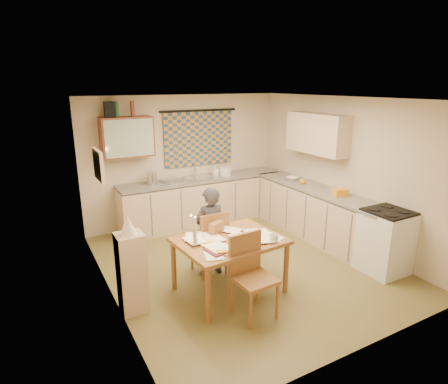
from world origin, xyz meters
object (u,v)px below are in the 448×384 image
stove (385,241)px  chair_far (209,253)px  counter_right (318,214)px  counter_back (203,201)px  dining_table (229,265)px  person (210,232)px  shelf_stand (132,273)px

stove → chair_far: (-2.29, 1.21, -0.17)m
stove → counter_right: bearing=90.0°
counter_back → dining_table: counter_back is taller
counter_right → person: bearing=-173.5°
chair_far → person: (-0.01, -0.05, 0.36)m
dining_table → person: bearing=86.7°
shelf_stand → chair_far: bearing=18.4°
counter_right → shelf_stand: (-3.54, -0.63, 0.06)m
dining_table → shelf_stand: shelf_stand is taller
chair_far → shelf_stand: 1.34m
counter_right → stove: (0.00, -1.42, 0.02)m
stove → person: person is taller
stove → dining_table: (-2.28, 0.62, -0.10)m
chair_far → counter_back: bearing=-112.9°
counter_right → stove: bearing=-90.0°
dining_table → chair_far: bearing=85.9°
dining_table → person: person is taller
person → counter_back: bearing=-111.6°
stove → person: 2.58m
counter_right → person: size_ratio=2.23×
counter_right → chair_far: (-2.29, -0.21, -0.15)m
person → shelf_stand: 1.31m
chair_far → stove: bearing=152.3°
counter_back → dining_table: (-0.81, -2.51, -0.07)m
chair_far → person: 0.36m
counter_right → person: (-2.29, -0.26, 0.21)m
counter_right → person: person is taller
counter_back → stove: 3.46m
shelf_stand → counter_right: bearing=10.1°
stove → dining_table: bearing=164.8°
shelf_stand → counter_back: bearing=48.5°
person → counter_right: bearing=-172.3°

